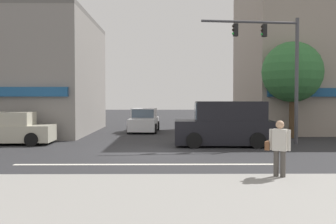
% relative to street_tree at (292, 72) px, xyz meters
% --- Properties ---
extents(ground_plane, '(120.00, 120.00, 0.00)m').
position_rel_street_tree_xyz_m(ground_plane, '(-7.88, -5.36, -3.73)').
color(ground_plane, '#2B2B2D').
extents(lane_marking_stripe, '(9.00, 0.24, 0.01)m').
position_rel_street_tree_xyz_m(lane_marking_stripe, '(-7.88, -8.86, -3.73)').
color(lane_marking_stripe, silver).
rests_on(lane_marking_stripe, ground).
extents(sidewalk_curb, '(40.00, 5.00, 0.16)m').
position_rel_street_tree_xyz_m(sidewalk_curb, '(-7.88, -13.86, -3.65)').
color(sidewalk_curb, gray).
rests_on(sidewalk_curb, ground).
extents(building_right_corner, '(11.54, 9.87, 11.32)m').
position_rel_street_tree_xyz_m(building_right_corner, '(4.22, 5.43, 1.92)').
color(building_right_corner, gray).
rests_on(building_right_corner, ground).
extents(street_tree, '(3.43, 3.43, 5.46)m').
position_rel_street_tree_xyz_m(street_tree, '(0.00, 0.00, 0.00)').
color(street_tree, '#4C3823').
rests_on(street_tree, ground).
extents(utility_pole_near_left, '(1.40, 0.22, 8.72)m').
position_rel_street_tree_xyz_m(utility_pole_near_left, '(-14.90, -0.44, 0.78)').
color(utility_pole_near_left, brown).
rests_on(utility_pole_near_left, ground).
extents(traffic_light_mast, '(4.87, 0.69, 6.20)m').
position_rel_street_tree_xyz_m(traffic_light_mast, '(-1.68, -2.95, 0.44)').
color(traffic_light_mast, '#47474C').
rests_on(traffic_light_mast, ground).
extents(van_crossing_center, '(4.66, 2.17, 2.11)m').
position_rel_street_tree_xyz_m(van_crossing_center, '(-4.34, -3.72, -2.73)').
color(van_crossing_center, black).
rests_on(van_crossing_center, ground).
extents(sedan_crossing_rightbound, '(2.04, 4.18, 1.58)m').
position_rel_street_tree_xyz_m(sedan_crossing_rightbound, '(-8.61, 4.19, -3.02)').
color(sedan_crossing_rightbound, silver).
rests_on(sedan_crossing_rightbound, ground).
extents(sedan_crossing_leftbound, '(4.14, 1.96, 1.58)m').
position_rel_street_tree_xyz_m(sedan_crossing_leftbound, '(-14.77, -2.92, -3.02)').
color(sedan_crossing_leftbound, '#B7B29E').
rests_on(sedan_crossing_leftbound, ground).
extents(pedestrian_foreground_with_bag, '(0.63, 0.53, 1.67)m').
position_rel_street_tree_xyz_m(pedestrian_foreground_with_bag, '(-4.17, -11.74, -2.78)').
color(pedestrian_foreground_with_bag, '#4C4742').
rests_on(pedestrian_foreground_with_bag, ground).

